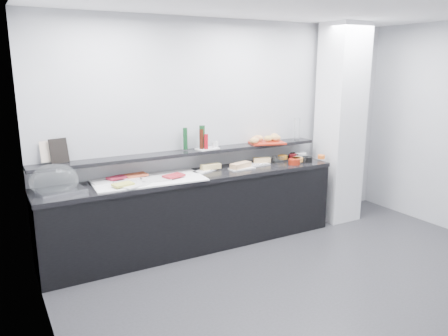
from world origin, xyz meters
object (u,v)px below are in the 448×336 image
framed_print (59,151)px  bread_tray (266,143)px  cloche_base (62,191)px  condiment_tray (207,149)px  carafe (297,129)px  sandwich_plate_mid (242,169)px

framed_print → bread_tray: (2.56, -0.10, -0.12)m
cloche_base → framed_print: (0.05, 0.28, 0.36)m
condiment_tray → framed_print: bearing=168.8°
cloche_base → carafe: bearing=-4.6°
cloche_base → carafe: 3.15m
sandwich_plate_mid → bread_tray: size_ratio=0.72×
carafe → bread_tray: bearing=-177.5°
condiment_tray → bread_tray: 0.86m
cloche_base → sandwich_plate_mid: cloche_base is taller
framed_print → bread_tray: size_ratio=0.58×
sandwich_plate_mid → condiment_tray: size_ratio=1.20×
bread_tray → framed_print: bearing=-167.0°
condiment_tray → carafe: size_ratio=0.90×
sandwich_plate_mid → bread_tray: bread_tray is taller
sandwich_plate_mid → condiment_tray: bearing=148.3°
bread_tray → condiment_tray: bearing=-166.4°
framed_print → carafe: size_ratio=0.87×
cloche_base → sandwich_plate_mid: bearing=-8.6°
carafe → framed_print: bearing=178.6°
sandwich_plate_mid → framed_print: 2.12m
sandwich_plate_mid → framed_print: bearing=170.6°
cloche_base → bread_tray: bearing=-4.4°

